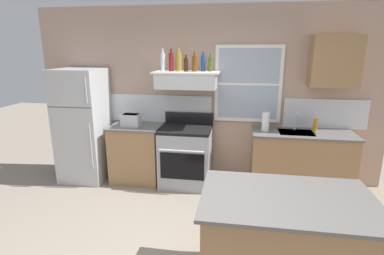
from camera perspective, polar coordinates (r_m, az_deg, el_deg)
name	(u,v)px	position (r m, az deg, el deg)	size (l,w,h in m)	color
back_wall	(207,96)	(4.69, 2.99, 6.14)	(5.40, 0.11, 2.70)	tan
refrigerator	(83,125)	(5.01, -20.14, 0.37)	(0.70, 0.72, 1.77)	#B7BABC
counter_left_of_stove	(137,153)	(4.84, -10.47, -4.79)	(0.79, 0.63, 0.91)	#9E754C
toaster	(131,120)	(4.65, -11.63, 1.45)	(0.30, 0.20, 0.19)	silver
stove_range	(186,156)	(4.60, -1.15, -5.46)	(0.76, 0.69, 1.09)	#9EA0A5
range_hood_shelf	(187,80)	(4.43, -1.01, 9.18)	(0.96, 0.52, 0.24)	silver
bottle_clear_tall	(163,62)	(4.44, -5.62, 12.47)	(0.06, 0.06, 0.33)	silver
bottle_red_label_wine	(171,62)	(4.44, -4.00, 12.49)	(0.07, 0.07, 0.32)	maroon
bottle_champagne_gold_foil	(179,61)	(4.48, -2.55, 12.59)	(0.08, 0.08, 0.33)	#B29333
bottle_brown_stout	(186,65)	(4.38, -1.16, 12.01)	(0.06, 0.06, 0.24)	#381E0F
bottle_amber_wine	(195,63)	(4.38, 0.50, 12.24)	(0.07, 0.07, 0.28)	brown
bottle_blue_liqueur	(203,63)	(4.44, 2.14, 12.28)	(0.07, 0.07, 0.28)	#1E478C
bottle_olive_oil_square	(210,64)	(4.40, 3.54, 12.05)	(0.06, 0.06, 0.25)	#4C601E
counter_right_with_sink	(300,162)	(4.67, 20.07, -6.21)	(1.43, 0.63, 0.91)	#9E754C
sink_faucet	(296,119)	(4.56, 19.32, 1.64)	(0.03, 0.17, 0.28)	silver
paper_towel_roll	(266,122)	(4.42, 13.96, 1.10)	(0.11, 0.11, 0.27)	white
dish_soap_bottle	(315,125)	(4.64, 22.62, 0.47)	(0.06, 0.06, 0.18)	orange
kitchen_island	(284,246)	(2.80, 17.22, -20.90)	(1.40, 0.90, 0.91)	#9E754C
upper_cabinet_right	(335,61)	(4.60, 25.74, 11.41)	(0.64, 0.32, 0.70)	#9E754C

